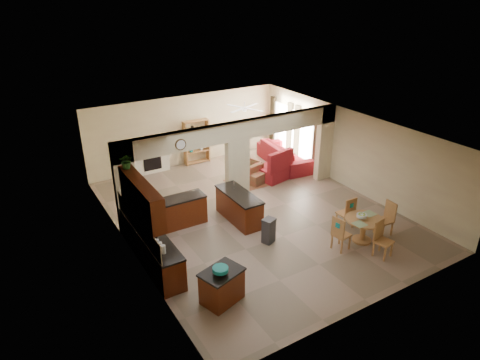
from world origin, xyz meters
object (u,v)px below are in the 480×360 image
kitchen_island (222,286)px  sofa (284,155)px  dining_table (364,226)px  armchair (249,171)px

kitchen_island → sofa: bearing=26.6°
sofa → kitchen_island: bearing=140.9°
dining_table → sofa: (1.51, 5.77, -0.07)m
dining_table → armchair: (-0.50, 5.23, -0.13)m
dining_table → armchair: size_ratio=1.34×
armchair → kitchen_island: bearing=37.7°
dining_table → sofa: size_ratio=0.37×
kitchen_island → dining_table: 4.65m
kitchen_island → armchair: size_ratio=1.40×
kitchen_island → dining_table: (4.65, 0.16, 0.07)m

